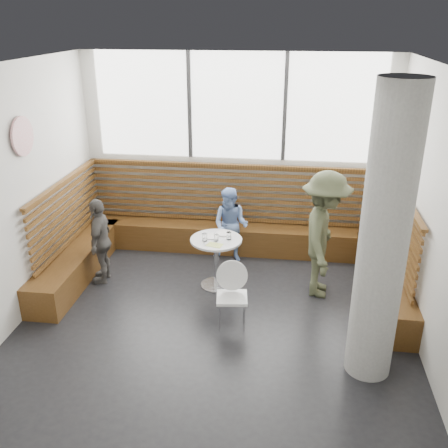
# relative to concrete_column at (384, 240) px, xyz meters

# --- Properties ---
(room) EXTENTS (5.00, 5.00, 3.20)m
(room) POSITION_rel_concrete_column_xyz_m (-1.85, 0.60, 0.00)
(room) COLOR silver
(room) RESTS_ON ground
(booth) EXTENTS (5.00, 2.50, 1.44)m
(booth) POSITION_rel_concrete_column_xyz_m (-1.85, 2.37, -1.19)
(booth) COLOR #492D12
(booth) RESTS_ON ground
(concrete_column) EXTENTS (0.50, 0.50, 3.20)m
(concrete_column) POSITION_rel_concrete_column_xyz_m (0.00, 0.00, 0.00)
(concrete_column) COLOR gray
(concrete_column) RESTS_ON ground
(wall_art) EXTENTS (0.03, 0.50, 0.50)m
(wall_art) POSITION_rel_concrete_column_xyz_m (-4.31, 1.00, 0.70)
(wall_art) COLOR white
(wall_art) RESTS_ON room
(cafe_table) EXTENTS (0.74, 0.74, 0.76)m
(cafe_table) POSITION_rel_concrete_column_xyz_m (-1.96, 1.61, -1.06)
(cafe_table) COLOR silver
(cafe_table) RESTS_ON ground
(cafe_chair) EXTENTS (0.40, 0.39, 0.84)m
(cafe_chair) POSITION_rel_concrete_column_xyz_m (-1.62, 0.69, -1.11)
(cafe_chair) COLOR white
(cafe_chair) RESTS_ON ground
(adult_man) EXTENTS (0.78, 1.22, 1.81)m
(adult_man) POSITION_rel_concrete_column_xyz_m (-0.46, 1.62, -0.70)
(adult_man) COLOR #494F34
(adult_man) RESTS_ON ground
(child_back) EXTENTS (0.69, 0.59, 1.22)m
(child_back) POSITION_rel_concrete_column_xyz_m (-1.86, 2.49, -0.99)
(child_back) COLOR #82A4E2
(child_back) RESTS_ON ground
(child_left) EXTENTS (0.38, 0.78, 1.29)m
(child_left) POSITION_rel_concrete_column_xyz_m (-3.67, 1.57, -0.95)
(child_left) COLOR #56524E
(child_left) RESTS_ON ground
(plate_near) EXTENTS (0.21, 0.21, 0.01)m
(plate_near) POSITION_rel_concrete_column_xyz_m (-2.04, 1.67, -0.83)
(plate_near) COLOR white
(plate_near) RESTS_ON cafe_table
(plate_far) EXTENTS (0.22, 0.22, 0.02)m
(plate_far) POSITION_rel_concrete_column_xyz_m (-1.88, 1.80, -0.83)
(plate_far) COLOR white
(plate_far) RESTS_ON cafe_table
(glass_left) EXTENTS (0.07, 0.07, 0.11)m
(glass_left) POSITION_rel_concrete_column_xyz_m (-2.11, 1.52, -0.78)
(glass_left) COLOR white
(glass_left) RESTS_ON cafe_table
(glass_mid) EXTENTS (0.06, 0.06, 0.10)m
(glass_mid) POSITION_rel_concrete_column_xyz_m (-1.95, 1.54, -0.79)
(glass_mid) COLOR white
(glass_mid) RESTS_ON cafe_table
(glass_right) EXTENTS (0.07, 0.07, 0.11)m
(glass_right) POSITION_rel_concrete_column_xyz_m (-1.78, 1.62, -0.78)
(glass_right) COLOR white
(glass_right) RESTS_ON cafe_table
(menu_card) EXTENTS (0.24, 0.20, 0.00)m
(menu_card) POSITION_rel_concrete_column_xyz_m (-1.95, 1.40, -0.84)
(menu_card) COLOR #A5C64C
(menu_card) RESTS_ON cafe_table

